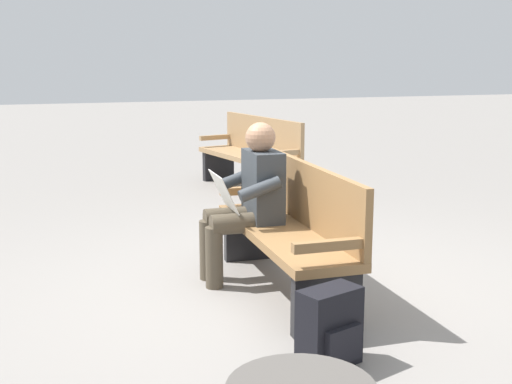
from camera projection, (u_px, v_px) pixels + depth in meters
ground_plane at (282, 290)px, 4.86m from camera, size 40.00×40.00×0.00m
bench_near at (292, 228)px, 4.79m from camera, size 1.80×0.50×0.90m
person_seated at (248, 198)px, 4.98m from camera, size 0.57×0.58×1.18m
backpack at (330, 328)px, 3.65m from camera, size 0.31×0.38×0.43m
bench_far at (252, 153)px, 8.42m from camera, size 1.86×0.85×0.90m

